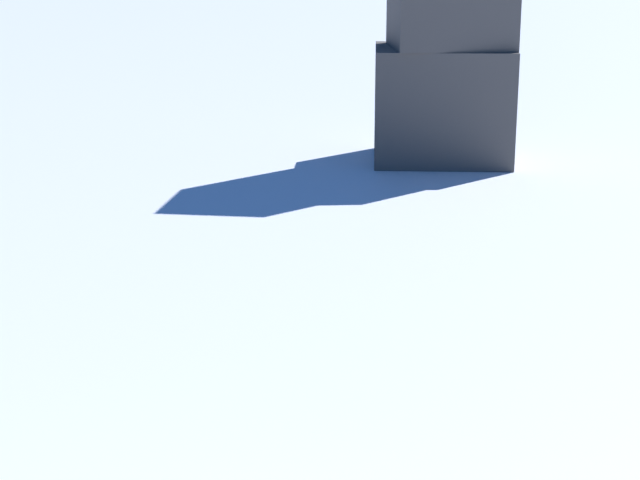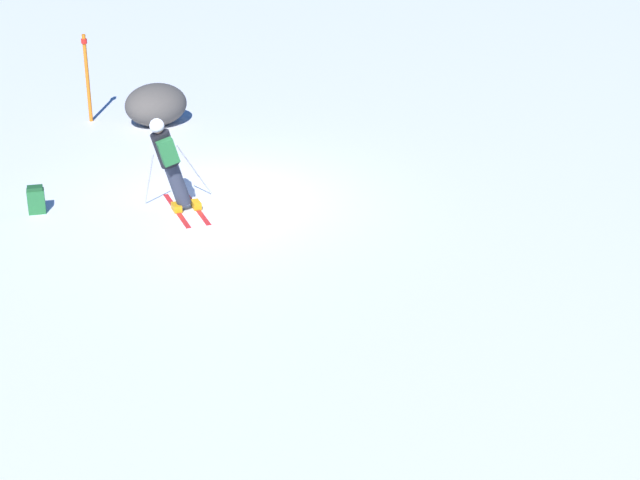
% 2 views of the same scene
% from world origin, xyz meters
% --- Properties ---
extents(rock_pillar, '(2.72, 2.39, 6.52)m').
position_xyz_m(rock_pillar, '(2.16, 17.08, 2.73)').
color(rock_pillar, '#4C4742').
rests_on(rock_pillar, ground).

